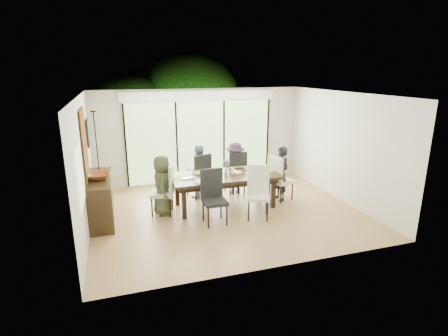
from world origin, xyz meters
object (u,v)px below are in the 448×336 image
object	(u,v)px
person_right_end	(281,174)
cup_c	(254,169)
vase	(226,171)
person_far_right	(235,168)
chair_far_right	(235,172)
chair_left_end	(162,189)
chair_near_right	(258,193)
cup_a	(194,173)
chair_right_end	(281,177)
sideboard	(101,199)
person_far_left	(198,171)
bowl	(99,176)
table_top	(225,176)
chair_far_left	(198,175)
person_left_end	(162,185)
laptop	(190,178)
cup_b	(232,173)
chair_near_left	(215,198)

from	to	relation	value
person_right_end	cup_c	bearing A→B (deg)	-106.54
cup_c	vase	bearing A→B (deg)	-176.19
person_far_right	chair_far_right	bearing A→B (deg)	-93.67
chair_left_end	chair_near_right	distance (m)	2.18
cup_a	cup_c	xyz separation A→B (m)	(1.50, -0.05, 0.00)
person_far_right	chair_right_end	bearing A→B (deg)	135.19
chair_right_end	sideboard	world-z (taller)	chair_right_end
person_far_right	vase	xyz separation A→B (m)	(-0.50, -0.78, 0.18)
cup_c	sideboard	world-z (taller)	sideboard
chair_left_end	chair_far_right	distance (m)	2.22
person_far_left	bowl	distance (m)	2.53
chair_right_end	table_top	bearing A→B (deg)	70.54
chair_far_left	person_left_end	world-z (taller)	person_left_end
chair_near_right	person_left_end	distance (m)	2.17
chair_far_right	laptop	world-z (taller)	chair_far_right
table_top	cup_a	distance (m)	0.72
bowl	cup_c	bearing A→B (deg)	1.91
chair_right_end	laptop	world-z (taller)	chair_right_end
table_top	cup_a	size ratio (longest dim) A/B	19.35
laptop	bowl	world-z (taller)	bowl
chair_far_left	person_far_right	distance (m)	1.01
chair_far_right	person_far_left	size ratio (longest dim) A/B	0.85
vase	laptop	bearing A→B (deg)	-170.54
person_right_end	cup_b	size ratio (longest dim) A/B	12.90
chair_left_end	cup_a	size ratio (longest dim) A/B	8.87
table_top	cup_c	world-z (taller)	cup_c
person_left_end	person_far_right	distance (m)	2.19
table_top	chair_far_right	world-z (taller)	chair_far_right
cup_c	cup_a	bearing A→B (deg)	178.09
chair_far_left	person_far_left	size ratio (longest dim) A/B	0.85
person_right_end	cup_a	world-z (taller)	person_right_end
sideboard	cup_c	bearing A→B (deg)	0.33
chair_right_end	person_far_right	distance (m)	1.27
vase	laptop	xyz separation A→B (m)	(-0.90, -0.15, -0.05)
person_far_left	sideboard	distance (m)	2.49
chair_far_left	person_far_right	world-z (taller)	person_far_right
table_top	chair_left_end	bearing A→B (deg)	-180.00
person_far_left	cup_a	xyz separation A→B (m)	(-0.25, -0.68, 0.16)
chair_right_end	vase	world-z (taller)	chair_right_end
person_right_end	laptop	bearing A→B (deg)	-95.72
chair_near_left	cup_a	world-z (taller)	chair_near_left
chair_far_right	cup_a	world-z (taller)	chair_far_right
table_top	person_left_end	bearing A→B (deg)	-180.00
chair_far_right	person_left_end	size ratio (longest dim) A/B	0.85
person_left_end	bowl	xyz separation A→B (m)	(-1.33, -0.02, 0.35)
chair_far_right	cup_c	xyz separation A→B (m)	(0.25, -0.75, 0.27)
table_top	bowl	distance (m)	2.83
laptop	chair_left_end	bearing A→B (deg)	164.39
cup_c	bowl	xyz separation A→B (m)	(-3.61, -0.12, 0.18)
chair_far_left	cup_c	distance (m)	1.48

